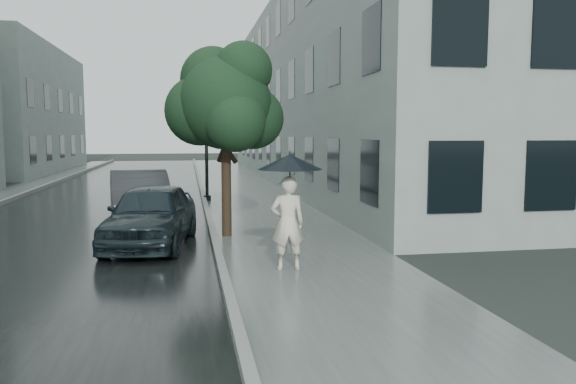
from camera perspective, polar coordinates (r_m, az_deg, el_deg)
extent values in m
plane|color=black|center=(9.85, 2.80, -8.73)|extent=(120.00, 120.00, 0.00)
cube|color=slate|center=(21.56, -3.73, -0.63)|extent=(3.50, 60.00, 0.01)
cube|color=slate|center=(21.42, -8.59, -0.54)|extent=(0.15, 60.00, 0.15)
cube|color=black|center=(21.62, -17.89, -0.90)|extent=(6.85, 60.00, 0.00)
cube|color=slate|center=(22.36, -26.82, -0.85)|extent=(0.15, 60.00, 0.15)
cube|color=gray|center=(29.84, 4.76, 9.86)|extent=(7.00, 36.00, 9.00)
cube|color=black|center=(29.15, -1.97, 9.97)|extent=(0.08, 32.40, 7.20)
cube|color=gray|center=(41.00, -26.94, 7.49)|extent=(7.00, 18.00, 8.00)
cube|color=black|center=(40.15, -22.14, 7.74)|extent=(0.08, 16.20, 6.40)
imported|color=beige|center=(10.25, -0.03, -3.17)|extent=(0.64, 0.43, 1.72)
cylinder|color=black|center=(10.15, 0.20, -0.07)|extent=(0.02, 0.02, 0.84)
cone|color=black|center=(10.10, 0.20, 3.09)|extent=(1.55, 1.55, 0.28)
cylinder|color=black|center=(10.10, 0.20, 3.99)|extent=(0.02, 0.02, 0.08)
cylinder|color=black|center=(10.21, 0.20, -2.59)|extent=(0.03, 0.03, 0.06)
cylinder|color=#332619|center=(13.66, -6.28, 0.42)|extent=(0.24, 0.24, 2.36)
sphere|color=#18351D|center=(13.61, -6.38, 8.95)|extent=(2.21, 2.21, 2.21)
sphere|color=#18351D|center=(13.92, -3.59, 7.50)|extent=(1.53, 1.53, 1.53)
sphere|color=#18351D|center=(13.92, -8.94, 8.16)|extent=(1.70, 1.70, 1.70)
sphere|color=#18351D|center=(13.02, -5.44, 7.19)|extent=(1.44, 1.44, 1.44)
sphere|color=#18351D|center=(14.15, -7.59, 11.24)|extent=(1.61, 1.61, 1.61)
sphere|color=#18351D|center=(13.54, -4.55, 12.22)|extent=(1.37, 1.37, 1.37)
cylinder|color=black|center=(20.84, -8.31, 5.82)|extent=(0.12, 0.12, 4.90)
cylinder|color=black|center=(20.98, -8.21, -0.60)|extent=(0.28, 0.28, 0.20)
cylinder|color=black|center=(20.98, -9.11, 12.51)|extent=(0.50, 0.10, 0.08)
sphere|color=silver|center=(20.98, -9.95, 12.36)|extent=(0.32, 0.32, 0.32)
imported|color=black|center=(12.82, -13.72, -2.25)|extent=(2.23, 4.27, 1.39)
imported|color=#26292C|center=(16.30, -14.83, -0.42)|extent=(2.17, 4.58, 1.45)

